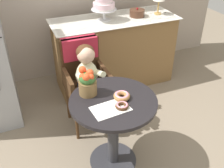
{
  "coord_description": "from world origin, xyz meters",
  "views": [
    {
      "loc": [
        -0.65,
        -1.58,
        1.99
      ],
      "look_at": [
        0.05,
        0.15,
        0.77
      ],
      "focal_mm": 42.27,
      "sensor_mm": 36.0,
      "label": 1
    }
  ],
  "objects_px": {
    "cafe_table": "(113,120)",
    "donut_front": "(122,106)",
    "round_layer_cake": "(137,13)",
    "tiered_cake_stand": "(104,5)",
    "donut_mid": "(122,96)",
    "flower_vase": "(87,82)",
    "wicker_chair": "(83,70)",
    "seated_child": "(88,74)"
  },
  "relations": [
    {
      "from": "cafe_table",
      "to": "donut_front",
      "type": "distance_m",
      "value": 0.26
    },
    {
      "from": "cafe_table",
      "to": "round_layer_cake",
      "type": "relative_size",
      "value": 3.87
    },
    {
      "from": "donut_front",
      "to": "tiered_cake_stand",
      "type": "distance_m",
      "value": 1.51
    },
    {
      "from": "cafe_table",
      "to": "donut_mid",
      "type": "distance_m",
      "value": 0.25
    },
    {
      "from": "donut_front",
      "to": "tiered_cake_stand",
      "type": "xyz_separation_m",
      "value": [
        0.39,
        1.42,
        0.35
      ]
    },
    {
      "from": "donut_front",
      "to": "flower_vase",
      "type": "height_order",
      "value": "flower_vase"
    },
    {
      "from": "cafe_table",
      "to": "donut_mid",
      "type": "bearing_deg",
      "value": -4.32
    },
    {
      "from": "flower_vase",
      "to": "donut_front",
      "type": "bearing_deg",
      "value": -56.28
    },
    {
      "from": "donut_mid",
      "to": "wicker_chair",
      "type": "bearing_deg",
      "value": 99.63
    },
    {
      "from": "wicker_chair",
      "to": "seated_child",
      "type": "bearing_deg",
      "value": -83.32
    },
    {
      "from": "cafe_table",
      "to": "wicker_chair",
      "type": "relative_size",
      "value": 0.75
    },
    {
      "from": "round_layer_cake",
      "to": "seated_child",
      "type": "bearing_deg",
      "value": -140.03
    },
    {
      "from": "donut_mid",
      "to": "round_layer_cake",
      "type": "bearing_deg",
      "value": 59.07
    },
    {
      "from": "donut_front",
      "to": "round_layer_cake",
      "type": "relative_size",
      "value": 0.57
    },
    {
      "from": "donut_front",
      "to": "donut_mid",
      "type": "bearing_deg",
      "value": 67.34
    },
    {
      "from": "cafe_table",
      "to": "wicker_chair",
      "type": "xyz_separation_m",
      "value": [
        -0.05,
        0.69,
        0.13
      ]
    },
    {
      "from": "cafe_table",
      "to": "wicker_chair",
      "type": "distance_m",
      "value": 0.71
    },
    {
      "from": "seated_child",
      "to": "wicker_chair",
      "type": "bearing_deg",
      "value": 90.0
    },
    {
      "from": "donut_front",
      "to": "tiered_cake_stand",
      "type": "height_order",
      "value": "tiered_cake_stand"
    },
    {
      "from": "seated_child",
      "to": "flower_vase",
      "type": "xyz_separation_m",
      "value": [
        -0.11,
        -0.37,
        0.16
      ]
    },
    {
      "from": "wicker_chair",
      "to": "donut_mid",
      "type": "bearing_deg",
      "value": -73.68
    },
    {
      "from": "tiered_cake_stand",
      "to": "donut_front",
      "type": "bearing_deg",
      "value": -105.32
    },
    {
      "from": "tiered_cake_stand",
      "to": "round_layer_cake",
      "type": "height_order",
      "value": "tiered_cake_stand"
    },
    {
      "from": "seated_child",
      "to": "tiered_cake_stand",
      "type": "bearing_deg",
      "value": 58.96
    },
    {
      "from": "flower_vase",
      "to": "seated_child",
      "type": "bearing_deg",
      "value": 73.01
    },
    {
      "from": "cafe_table",
      "to": "round_layer_cake",
      "type": "height_order",
      "value": "round_layer_cake"
    },
    {
      "from": "donut_front",
      "to": "round_layer_cake",
      "type": "distance_m",
      "value": 1.63
    },
    {
      "from": "cafe_table",
      "to": "tiered_cake_stand",
      "type": "relative_size",
      "value": 2.4
    },
    {
      "from": "cafe_table",
      "to": "flower_vase",
      "type": "height_order",
      "value": "flower_vase"
    },
    {
      "from": "wicker_chair",
      "to": "donut_front",
      "type": "relative_size",
      "value": 8.96
    },
    {
      "from": "donut_mid",
      "to": "flower_vase",
      "type": "bearing_deg",
      "value": 144.43
    },
    {
      "from": "donut_mid",
      "to": "round_layer_cake",
      "type": "height_order",
      "value": "round_layer_cake"
    },
    {
      "from": "donut_mid",
      "to": "flower_vase",
      "type": "relative_size",
      "value": 0.56
    },
    {
      "from": "wicker_chair",
      "to": "donut_mid",
      "type": "xyz_separation_m",
      "value": [
        0.12,
        -0.7,
        0.1
      ]
    },
    {
      "from": "wicker_chair",
      "to": "flower_vase",
      "type": "height_order",
      "value": "flower_vase"
    },
    {
      "from": "donut_mid",
      "to": "round_layer_cake",
      "type": "relative_size",
      "value": 0.73
    },
    {
      "from": "donut_mid",
      "to": "seated_child",
      "type": "bearing_deg",
      "value": 102.33
    },
    {
      "from": "wicker_chair",
      "to": "seated_child",
      "type": "xyz_separation_m",
      "value": [
        -0.0,
        -0.16,
        0.04
      ]
    },
    {
      "from": "seated_child",
      "to": "round_layer_cake",
      "type": "xyz_separation_m",
      "value": [
        0.89,
        0.75,
        0.26
      ]
    },
    {
      "from": "seated_child",
      "to": "tiered_cake_stand",
      "type": "distance_m",
      "value": 0.98
    },
    {
      "from": "wicker_chair",
      "to": "tiered_cake_stand",
      "type": "bearing_deg",
      "value": 59.6
    },
    {
      "from": "cafe_table",
      "to": "donut_front",
      "type": "bearing_deg",
      "value": -77.91
    }
  ]
}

